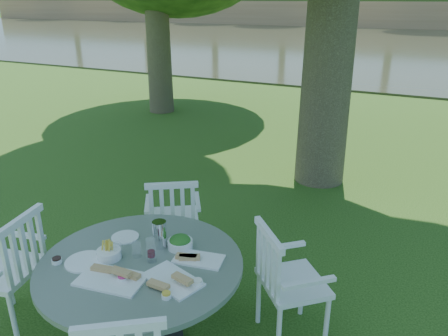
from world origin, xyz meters
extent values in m
plane|color=#193A0C|center=(0.00, 0.00, 0.00)|extent=(140.00, 140.00, 0.00)
cylinder|color=black|center=(0.13, -1.41, 0.36)|extent=(0.12, 0.12, 0.64)
cylinder|color=#606B59|center=(0.13, -1.41, 0.70)|extent=(1.46, 1.46, 0.04)
cylinder|color=white|center=(1.38, -0.89, 0.24)|extent=(0.04, 0.04, 0.47)
cylinder|color=white|center=(1.10, -0.58, 0.24)|extent=(0.04, 0.04, 0.47)
cylinder|color=white|center=(1.10, -1.15, 0.24)|extent=(0.04, 0.04, 0.47)
cylinder|color=white|center=(0.82, -0.83, 0.24)|extent=(0.04, 0.04, 0.47)
cube|color=white|center=(1.10, -0.86, 0.49)|extent=(0.65, 0.65, 0.04)
cube|color=white|center=(0.94, -1.00, 0.71)|extent=(0.35, 0.39, 0.48)
cylinder|color=white|center=(-0.19, -0.11, 0.23)|extent=(0.04, 0.04, 0.47)
cylinder|color=white|center=(-0.54, -0.33, 0.23)|extent=(0.04, 0.04, 0.47)
cylinder|color=white|center=(0.01, -0.42, 0.23)|extent=(0.04, 0.04, 0.47)
cylinder|color=white|center=(-0.34, -0.64, 0.23)|extent=(0.04, 0.04, 0.47)
cube|color=white|center=(-0.26, -0.38, 0.49)|extent=(0.64, 0.62, 0.04)
cube|color=white|center=(-0.15, -0.55, 0.70)|extent=(0.42, 0.29, 0.48)
cylinder|color=white|center=(-1.18, -1.56, 0.25)|extent=(0.04, 0.04, 0.49)
cylinder|color=white|center=(-0.79, -1.47, 0.25)|extent=(0.04, 0.04, 0.49)
cylinder|color=white|center=(-0.70, -1.90, 0.25)|extent=(0.04, 0.04, 0.49)
cube|color=white|center=(-0.94, -1.73, 0.51)|extent=(0.56, 0.59, 0.04)
cube|color=white|center=(-0.72, -1.68, 0.74)|extent=(0.15, 0.50, 0.50)
cube|color=white|center=(0.09, -1.68, 0.73)|extent=(0.48, 0.33, 0.02)
cube|color=white|center=(0.46, -1.50, 0.73)|extent=(0.45, 0.34, 0.02)
cube|color=white|center=(0.49, -1.21, 0.73)|extent=(0.38, 0.26, 0.01)
cylinder|color=white|center=(-0.22, -1.59, 0.73)|extent=(0.28, 0.28, 0.01)
cylinder|color=white|center=(-0.18, -1.19, 0.73)|extent=(0.21, 0.21, 0.01)
cylinder|color=white|center=(-0.10, -1.47, 0.75)|extent=(0.17, 0.17, 0.07)
cylinder|color=white|center=(0.29, -1.13, 0.75)|extent=(0.19, 0.19, 0.06)
cylinder|color=silver|center=(0.14, -1.18, 0.83)|extent=(0.11, 0.11, 0.21)
cylinder|color=white|center=(0.20, -1.37, 0.81)|extent=(0.07, 0.07, 0.18)
cylinder|color=white|center=(0.07, -1.37, 0.78)|extent=(0.07, 0.07, 0.11)
cylinder|color=white|center=(-0.05, -1.44, 0.78)|extent=(0.07, 0.07, 0.12)
cylinder|color=white|center=(0.16, -1.65, 0.74)|extent=(0.07, 0.07, 0.03)
cylinder|color=white|center=(0.52, -1.67, 0.73)|extent=(0.06, 0.06, 0.03)
cylinder|color=white|center=(0.63, -1.47, 0.74)|extent=(0.07, 0.07, 0.03)
cylinder|color=white|center=(-0.39, -1.69, 0.74)|extent=(0.07, 0.07, 0.03)
cube|color=#2E311D|center=(0.00, 23.00, 0.00)|extent=(100.00, 28.00, 0.12)
cube|color=#9B6F48|center=(0.00, 38.50, 1.10)|extent=(100.00, 3.00, 2.20)
camera|label=1|loc=(1.83, -3.53, 2.47)|focal=35.00mm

